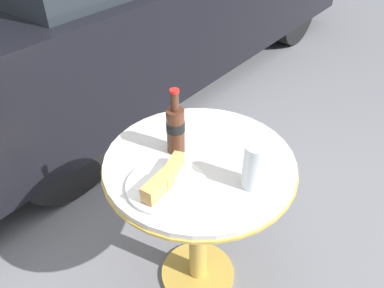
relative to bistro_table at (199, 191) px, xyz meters
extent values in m
plane|color=slate|center=(0.00, 0.00, -0.53)|extent=(30.00, 30.00, 0.00)
cylinder|color=gold|center=(0.00, 0.00, -0.52)|extent=(0.33, 0.33, 0.02)
cylinder|color=gold|center=(0.00, 0.00, -0.19)|extent=(0.08, 0.08, 0.64)
cylinder|color=gold|center=(0.00, 0.00, 0.13)|extent=(0.68, 0.68, 0.01)
cylinder|color=beige|center=(0.00, 0.00, 0.14)|extent=(0.67, 0.67, 0.02)
cylinder|color=#4C2819|center=(-0.01, 0.10, 0.24)|extent=(0.06, 0.06, 0.17)
cylinder|color=black|center=(-0.01, 0.10, 0.26)|extent=(0.06, 0.06, 0.04)
cylinder|color=#4C2819|center=(-0.01, 0.10, 0.35)|extent=(0.03, 0.03, 0.07)
cylinder|color=red|center=(-0.01, 0.10, 0.39)|extent=(0.03, 0.03, 0.01)
cylinder|color=#C68923|center=(0.00, -0.21, 0.21)|extent=(0.07, 0.07, 0.12)
cylinder|color=silver|center=(0.00, -0.21, 0.23)|extent=(0.07, 0.07, 0.16)
cylinder|color=white|center=(-0.17, 0.00, 0.16)|extent=(0.26, 0.26, 0.01)
cube|color=white|center=(-0.17, 0.00, 0.17)|extent=(0.17, 0.17, 0.00)
cube|color=tan|center=(-0.22, -0.01, 0.19)|extent=(0.12, 0.05, 0.05)
cube|color=tan|center=(-0.14, 0.01, 0.19)|extent=(0.15, 0.08, 0.05)
cube|color=black|center=(1.38, 1.73, 0.01)|extent=(4.40, 1.83, 0.72)
cylinder|color=black|center=(2.74, 0.93, -0.19)|extent=(0.68, 0.22, 0.68)
cylinder|color=black|center=(0.01, 0.93, -0.19)|extent=(0.68, 0.22, 0.68)
camera|label=1|loc=(-0.80, -0.59, 0.98)|focal=35.00mm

